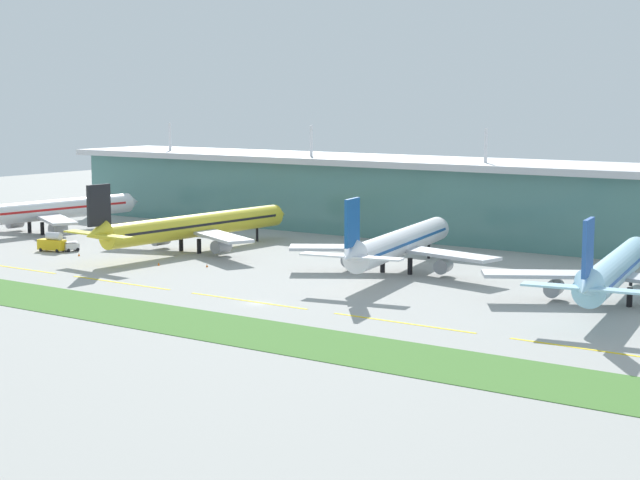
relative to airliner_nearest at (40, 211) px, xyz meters
The scene contains 17 objects.
ground_plane 122.03m from the airliner_nearest, 21.33° to the right, with size 600.00×600.00×0.00m, color #9E9E99.
terminal_building 127.81m from the airliner_nearest, 27.29° to the left, with size 288.00×34.00×30.51m.
airliner_nearest is the anchor object (origin of this frame).
airliner_near_middle 59.59m from the airliner_nearest, ahead, with size 48.69×69.54×18.90m.
airliner_center 117.78m from the airliner_nearest, ahead, with size 47.95×64.03×18.90m.
airliner_far_middle 168.88m from the airliner_nearest, ahead, with size 48.18×62.27×18.90m.
taxiway_stripe_west 61.26m from the airliner_nearest, 45.75° to the right, with size 28.00×0.70×0.04m, color yellow.
taxiway_stripe_mid_west 88.31m from the airliner_nearest, 29.70° to the right, with size 28.00×0.70×0.04m, color yellow.
taxiway_stripe_centre 118.99m from the airliner_nearest, 21.55° to the right, with size 28.00×0.70×0.04m, color yellow.
taxiway_stripe_mid_east 151.09m from the airliner_nearest, 16.80° to the right, with size 28.00×0.70×0.04m, color yellow.
taxiway_stripe_east 183.88m from the airliner_nearest, 13.74° to the right, with size 28.00×0.70×0.04m, color yellow.
grass_verge 130.56m from the airliner_nearest, 29.49° to the right, with size 300.00×18.00×0.10m, color #477A33.
baggage_cart 39.21m from the airliner_nearest, 29.02° to the right, with size 2.88×3.97×2.48m.
fuel_truck 37.38m from the airliner_nearest, 35.69° to the right, with size 7.58×3.99×4.95m.
safety_cone_left_wingtip 47.78m from the airliner_nearest, 29.18° to the right, with size 0.56×0.56×0.70m, color orange.
safety_cone_nose_front 80.35m from the airliner_nearest, 12.90° to the right, with size 0.56×0.56×0.70m, color orange.
safety_cone_right_wingtip 71.37m from the airliner_nearest, 18.47° to the right, with size 0.56×0.56×0.70m, color orange.
Camera 1 is at (117.01, -148.77, 38.11)m, focal length 57.44 mm.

